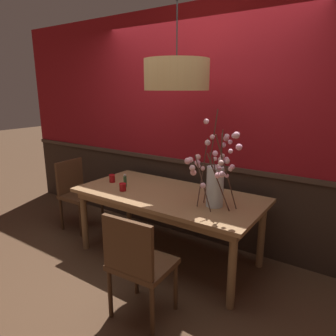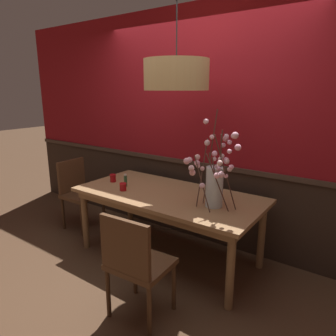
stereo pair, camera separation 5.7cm
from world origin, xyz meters
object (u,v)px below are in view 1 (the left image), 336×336
(chair_head_west_end, at_px, (77,190))
(condiment_bottle, at_px, (125,181))
(vase_with_blossoms, at_px, (215,180))
(dining_table, at_px, (168,200))
(chair_far_side_left, at_px, (188,186))
(candle_holder_nearer_edge, at_px, (112,178))
(chair_near_side_right, at_px, (137,261))
(candle_holder_nearer_center, at_px, (123,187))
(chair_far_side_right, at_px, (226,193))
(pendant_lamp, at_px, (177,75))

(chair_head_west_end, xyz_separation_m, condiment_bottle, (0.90, -0.06, 0.30))
(vase_with_blossoms, bearing_deg, dining_table, 173.62)
(chair_far_side_left, height_order, candle_holder_nearer_edge, chair_far_side_left)
(chair_near_side_right, bearing_deg, vase_with_blossoms, 75.01)
(dining_table, xyz_separation_m, candle_holder_nearer_center, (-0.44, -0.21, 0.12))
(vase_with_blossoms, bearing_deg, candle_holder_nearer_center, -171.75)
(chair_far_side_left, distance_m, vase_with_blossoms, 1.33)
(chair_far_side_right, bearing_deg, chair_near_side_right, -87.74)
(chair_near_side_right, height_order, candle_holder_nearer_edge, chair_near_side_right)
(candle_holder_nearer_edge, bearing_deg, pendant_lamp, -1.29)
(chair_near_side_right, distance_m, condiment_bottle, 1.21)
(condiment_bottle, relative_size, pendant_lamp, 0.16)
(dining_table, xyz_separation_m, pendant_lamp, (0.14, -0.06, 1.24))
(chair_far_side_left, bearing_deg, chair_far_side_right, 2.16)
(chair_far_side_left, height_order, chair_near_side_right, chair_far_side_left)
(chair_far_side_left, xyz_separation_m, candle_holder_nearer_center, (-0.16, -1.08, 0.24))
(dining_table, height_order, chair_far_side_left, chair_far_side_left)
(candle_holder_nearer_center, relative_size, pendant_lamp, 0.09)
(pendant_lamp, bearing_deg, condiment_bottle, -178.13)
(chair_head_west_end, relative_size, condiment_bottle, 6.33)
(chair_far_side_left, height_order, candle_holder_nearer_center, chair_far_side_left)
(chair_far_side_right, distance_m, vase_with_blossoms, 1.10)
(chair_far_side_right, relative_size, candle_holder_nearer_edge, 10.42)
(chair_head_west_end, height_order, condiment_bottle, chair_head_west_end)
(dining_table, distance_m, vase_with_blossoms, 0.64)
(chair_near_side_right, relative_size, candle_holder_nearer_edge, 9.80)
(dining_table, xyz_separation_m, chair_near_side_right, (0.33, -0.90, -0.15))
(chair_near_side_right, relative_size, pendant_lamp, 0.98)
(candle_holder_nearer_center, bearing_deg, chair_near_side_right, -42.12)
(chair_head_west_end, distance_m, chair_near_side_right, 1.95)
(condiment_bottle, bearing_deg, chair_far_side_right, 51.69)
(chair_near_side_right, bearing_deg, chair_far_side_left, 108.90)
(chair_near_side_right, bearing_deg, condiment_bottle, 135.95)
(candle_holder_nearer_edge, bearing_deg, candle_holder_nearer_center, -27.64)
(dining_table, distance_m, condiment_bottle, 0.54)
(candle_holder_nearer_center, bearing_deg, condiment_bottle, 122.11)
(chair_far_side_right, xyz_separation_m, candle_holder_nearer_edge, (-1.01, -0.94, 0.25))
(vase_with_blossoms, bearing_deg, pendant_lamp, 179.88)
(dining_table, distance_m, chair_far_side_right, 0.94)
(chair_head_west_end, distance_m, vase_with_blossoms, 2.02)
(dining_table, bearing_deg, chair_far_side_right, 74.00)
(chair_head_west_end, distance_m, candle_holder_nearer_edge, 0.72)
(chair_near_side_right, xyz_separation_m, candle_holder_nearer_edge, (-1.08, 0.86, 0.27))
(chair_far_side_right, xyz_separation_m, chair_near_side_right, (0.07, -1.79, -0.02))
(candle_holder_nearer_edge, bearing_deg, chair_far_side_left, 62.70)
(chair_far_side_left, bearing_deg, chair_head_west_end, -141.52)
(dining_table, height_order, pendant_lamp, pendant_lamp)
(chair_head_west_end, relative_size, vase_with_blossoms, 1.01)
(chair_far_side_right, relative_size, candle_holder_nearer_center, 11.32)
(chair_head_west_end, bearing_deg, pendant_lamp, -1.31)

